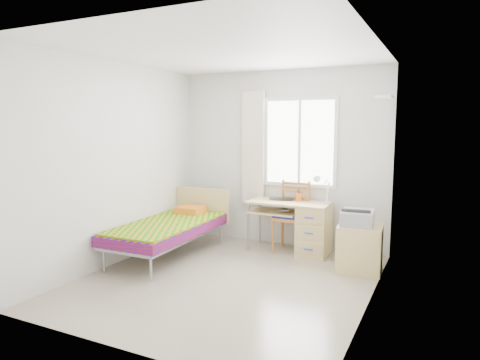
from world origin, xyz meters
name	(u,v)px	position (x,y,z in m)	size (l,w,h in m)	color
floor	(227,280)	(0.00, 0.00, 0.00)	(3.50, 3.50, 0.00)	#BCAD93
ceiling	(226,51)	(0.00, 0.00, 2.60)	(3.50, 3.50, 0.00)	white
wall_back	(281,159)	(0.00, 1.75, 1.30)	(3.20, 3.20, 0.00)	silver
wall_left	(117,164)	(-1.60, 0.00, 1.30)	(3.50, 3.50, 0.00)	silver
wall_right	(373,177)	(1.60, 0.00, 1.30)	(3.50, 3.50, 0.00)	silver
window	(300,142)	(0.30, 1.73, 1.55)	(1.10, 0.04, 1.30)	white
curtain	(253,148)	(-0.42, 1.68, 1.45)	(0.35, 0.05, 1.70)	beige
floating_shelf	(384,97)	(1.49, 1.40, 2.15)	(0.20, 0.32, 0.03)	white
bed	(171,227)	(-1.14, 0.51, 0.40)	(0.94, 1.94, 0.83)	gray
desk	(309,226)	(0.56, 1.42, 0.39)	(1.16, 0.53, 0.72)	tan
chair	(293,212)	(0.30, 1.45, 0.57)	(0.44, 0.44, 1.02)	#99541D
cabinet	(359,248)	(1.33, 1.00, 0.29)	(0.57, 0.51, 0.58)	#D7BF6E
printer	(357,217)	(1.29, 1.01, 0.67)	(0.41, 0.47, 0.19)	gray
laptop	(281,200)	(0.12, 1.45, 0.74)	(0.35, 0.22, 0.03)	black
pen_cup	(299,197)	(0.36, 1.54, 0.77)	(0.08, 0.08, 0.10)	orange
task_lamp	(321,187)	(0.73, 1.38, 0.97)	(0.22, 0.32, 0.40)	white
book	(277,210)	(0.08, 1.41, 0.59)	(0.16, 0.22, 0.02)	gray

